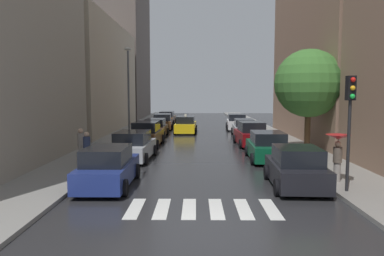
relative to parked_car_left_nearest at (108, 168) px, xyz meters
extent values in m
cube|color=#262629|center=(3.81, 18.86, -0.80)|extent=(28.00, 72.00, 0.04)
cube|color=gray|center=(-2.69, 18.86, -0.70)|extent=(3.00, 72.00, 0.15)
cube|color=gray|center=(10.31, 18.86, -0.70)|extent=(3.00, 72.00, 0.15)
cube|color=silver|center=(1.56, -2.87, -0.77)|extent=(0.45, 2.20, 0.01)
cube|color=silver|center=(2.46, -2.87, -0.77)|extent=(0.45, 2.20, 0.01)
cube|color=silver|center=(3.36, -2.87, -0.77)|extent=(0.45, 2.20, 0.01)
cube|color=silver|center=(4.26, -2.87, -0.77)|extent=(0.45, 2.20, 0.01)
cube|color=silver|center=(5.16, -2.87, -0.77)|extent=(0.45, 2.20, 0.01)
cube|color=silver|center=(6.06, -2.87, -0.77)|extent=(0.45, 2.20, 0.01)
cube|color=#B2A38C|center=(-7.19, 22.51, 4.57)|extent=(6.00, 20.08, 10.69)
cube|color=#564C47|center=(-7.19, 40.99, 12.11)|extent=(6.00, 14.64, 25.77)
cube|color=#8C6B56|center=(14.81, 15.76, 7.22)|extent=(6.00, 17.63, 15.99)
cube|color=navy|center=(0.00, 0.06, -0.19)|extent=(1.86, 4.48, 0.81)
cube|color=black|center=(0.00, -0.16, 0.55)|extent=(1.63, 2.47, 0.67)
cylinder|color=black|center=(-0.93, 1.54, -0.46)|extent=(0.22, 0.64, 0.64)
cylinder|color=black|center=(0.92, 1.54, -0.46)|extent=(0.22, 0.64, 0.64)
cylinder|color=black|center=(-0.92, -1.42, -0.46)|extent=(0.22, 0.64, 0.64)
cylinder|color=black|center=(0.93, -1.41, -0.46)|extent=(0.22, 0.64, 0.64)
cube|color=#B2B7BF|center=(-0.01, 6.13, -0.19)|extent=(2.14, 4.58, 0.81)
cube|color=black|center=(-0.02, 5.90, 0.54)|extent=(1.82, 2.55, 0.66)
cylinder|color=black|center=(-0.90, 7.66, -0.46)|extent=(0.25, 0.65, 0.64)
cylinder|color=black|center=(1.03, 7.56, -0.46)|extent=(0.25, 0.65, 0.64)
cylinder|color=black|center=(-1.04, 4.69, -0.46)|extent=(0.25, 0.65, 0.64)
cylinder|color=black|center=(0.89, 4.60, -0.46)|extent=(0.25, 0.65, 0.64)
cube|color=brown|center=(0.02, 11.77, -0.16)|extent=(2.07, 4.73, 0.88)
cube|color=black|center=(0.01, 11.54, 0.64)|extent=(1.76, 2.62, 0.72)
cylinder|color=black|center=(-0.86, 13.35, -0.46)|extent=(0.25, 0.65, 0.64)
cylinder|color=black|center=(1.03, 13.27, -0.46)|extent=(0.25, 0.65, 0.64)
cylinder|color=black|center=(-0.98, 10.28, -0.46)|extent=(0.25, 0.65, 0.64)
cylinder|color=black|center=(0.90, 10.20, -0.46)|extent=(0.25, 0.65, 0.64)
cube|color=brown|center=(0.06, 17.27, -0.21)|extent=(1.86, 4.24, 0.78)
cube|color=black|center=(0.05, 17.06, 0.49)|extent=(1.60, 2.35, 0.63)
cylinder|color=black|center=(-0.79, 18.67, -0.46)|extent=(0.24, 0.65, 0.64)
cylinder|color=black|center=(0.97, 18.63, -0.46)|extent=(0.24, 0.65, 0.64)
cylinder|color=black|center=(-0.86, 15.90, -0.46)|extent=(0.24, 0.65, 0.64)
cylinder|color=black|center=(0.91, 15.86, -0.46)|extent=(0.24, 0.65, 0.64)
cube|color=brown|center=(0.09, 23.87, -0.20)|extent=(2.01, 4.51, 0.80)
cube|color=black|center=(0.09, 23.65, 0.53)|extent=(1.73, 2.50, 0.66)
cylinder|color=black|center=(-0.90, 25.32, -0.46)|extent=(0.24, 0.65, 0.64)
cylinder|color=black|center=(1.00, 25.37, -0.46)|extent=(0.24, 0.65, 0.64)
cylinder|color=black|center=(-0.82, 22.37, -0.46)|extent=(0.24, 0.65, 0.64)
cylinder|color=black|center=(1.08, 22.42, -0.46)|extent=(0.24, 0.65, 0.64)
cube|color=brown|center=(0.07, 29.95, -0.21)|extent=(1.90, 4.68, 0.78)
cube|color=black|center=(0.07, 29.72, 0.50)|extent=(1.63, 2.59, 0.64)
cylinder|color=black|center=(-0.76, 31.50, -0.46)|extent=(0.24, 0.65, 0.64)
cylinder|color=black|center=(1.00, 31.45, -0.46)|extent=(0.24, 0.65, 0.64)
cylinder|color=black|center=(-0.85, 28.45, -0.46)|extent=(0.24, 0.65, 0.64)
cylinder|color=black|center=(0.91, 28.40, -0.46)|extent=(0.24, 0.65, 0.64)
cube|color=black|center=(7.64, -0.03, -0.19)|extent=(2.10, 4.11, 0.82)
cube|color=black|center=(7.63, -0.23, 0.56)|extent=(1.79, 2.29, 0.67)
cylinder|color=black|center=(6.74, 1.34, -0.46)|extent=(0.25, 0.65, 0.64)
cylinder|color=black|center=(8.65, 1.26, -0.46)|extent=(0.25, 0.65, 0.64)
cylinder|color=black|center=(6.62, -1.31, -0.46)|extent=(0.25, 0.65, 0.64)
cylinder|color=black|center=(8.54, -1.40, -0.46)|extent=(0.25, 0.65, 0.64)
cube|color=#0C4C2D|center=(7.63, 5.99, -0.19)|extent=(2.06, 4.40, 0.81)
cube|color=black|center=(7.62, 5.78, 0.54)|extent=(1.78, 2.43, 0.66)
cylinder|color=black|center=(6.69, 7.45, -0.46)|extent=(0.24, 0.65, 0.64)
cylinder|color=black|center=(8.64, 7.40, -0.46)|extent=(0.24, 0.65, 0.64)
cylinder|color=black|center=(6.62, 4.58, -0.46)|extent=(0.24, 0.65, 0.64)
cylinder|color=black|center=(8.56, 4.53, -0.46)|extent=(0.24, 0.65, 0.64)
cube|color=maroon|center=(7.55, 11.82, -0.16)|extent=(2.04, 4.32, 0.88)
cube|color=black|center=(7.56, 11.61, 0.63)|extent=(1.74, 2.40, 0.72)
cylinder|color=black|center=(6.56, 13.18, -0.46)|extent=(0.25, 0.65, 0.64)
cylinder|color=black|center=(8.41, 13.26, -0.46)|extent=(0.25, 0.65, 0.64)
cylinder|color=black|center=(6.68, 10.38, -0.46)|extent=(0.25, 0.65, 0.64)
cylinder|color=black|center=(8.54, 10.46, -0.46)|extent=(0.25, 0.65, 0.64)
cube|color=#B2B7BF|center=(7.80, 17.63, -0.22)|extent=(1.88, 4.31, 0.75)
cube|color=black|center=(7.80, 17.42, 0.46)|extent=(1.62, 2.39, 0.62)
cylinder|color=black|center=(6.95, 19.06, -0.46)|extent=(0.24, 0.65, 0.64)
cylinder|color=black|center=(8.73, 19.02, -0.46)|extent=(0.24, 0.65, 0.64)
cylinder|color=black|center=(6.88, 16.24, -0.46)|extent=(0.24, 0.65, 0.64)
cylinder|color=black|center=(8.66, 16.20, -0.46)|extent=(0.24, 0.65, 0.64)
cube|color=silver|center=(7.80, 23.42, -0.19)|extent=(2.11, 4.56, 0.81)
cube|color=black|center=(7.79, 23.20, 0.55)|extent=(1.78, 2.54, 0.67)
cylinder|color=black|center=(6.92, 24.94, -0.46)|extent=(0.25, 0.65, 0.64)
cylinder|color=black|center=(8.81, 24.85, -0.46)|extent=(0.25, 0.65, 0.64)
cylinder|color=black|center=(6.78, 21.99, -0.46)|extent=(0.25, 0.65, 0.64)
cylinder|color=black|center=(8.67, 21.90, -0.46)|extent=(0.25, 0.65, 0.64)
cube|color=yellow|center=(2.61, 20.21, -0.20)|extent=(2.00, 4.69, 0.80)
cube|color=black|center=(2.60, 19.98, 0.52)|extent=(1.71, 2.60, 0.65)
cube|color=#F2EDCC|center=(2.60, 19.98, 0.94)|extent=(0.21, 0.37, 0.18)
cylinder|color=black|center=(1.74, 21.77, -0.46)|extent=(0.24, 0.65, 0.64)
cylinder|color=black|center=(3.58, 21.71, -0.46)|extent=(0.24, 0.65, 0.64)
cylinder|color=black|center=(1.64, 18.72, -0.46)|extent=(0.24, 0.65, 0.64)
cylinder|color=black|center=(3.48, 18.66, -0.46)|extent=(0.24, 0.65, 0.64)
cylinder|color=gray|center=(9.44, 0.33, -0.22)|extent=(0.28, 0.28, 0.81)
cylinder|color=brown|center=(9.44, 0.33, 0.50)|extent=(0.36, 0.36, 0.64)
sphere|color=tan|center=(9.44, 0.33, 0.95)|extent=(0.25, 0.25, 0.25)
cone|color=red|center=(9.44, 0.33, 1.24)|extent=(1.00, 1.00, 0.20)
cylinder|color=#333338|center=(9.44, 0.33, 0.87)|extent=(0.02, 0.02, 0.74)
cylinder|color=gray|center=(-2.58, 4.73, -0.20)|extent=(0.28, 0.28, 0.85)
cylinder|color=gray|center=(-2.58, 4.73, 0.56)|extent=(0.36, 0.36, 0.67)
sphere|color=tan|center=(-2.58, 4.73, 1.03)|extent=(0.27, 0.27, 0.27)
cylinder|color=navy|center=(-1.90, 3.49, -0.21)|extent=(0.28, 0.28, 0.83)
cylinder|color=navy|center=(-1.90, 3.49, 0.53)|extent=(0.36, 0.36, 0.66)
sphere|color=tan|center=(-1.90, 3.49, 0.99)|extent=(0.26, 0.26, 0.26)
cylinder|color=#513823|center=(10.59, 8.32, 0.61)|extent=(0.36, 0.36, 2.47)
sphere|color=#3B702F|center=(10.59, 8.32, 3.64)|extent=(4.23, 4.23, 4.23)
cylinder|color=black|center=(9.26, -1.13, 1.07)|extent=(0.12, 0.12, 3.40)
cube|color=black|center=(9.26, -1.13, 3.22)|extent=(0.30, 0.30, 0.90)
sphere|color=red|center=(9.26, -1.31, 3.52)|extent=(0.18, 0.18, 0.18)
sphere|color=#F2A519|center=(9.26, -1.31, 3.22)|extent=(0.18, 0.18, 0.18)
sphere|color=green|center=(9.26, -1.31, 2.92)|extent=(0.18, 0.18, 0.18)
cylinder|color=#595B60|center=(-1.74, 14.39, 2.85)|extent=(0.16, 0.16, 6.94)
ellipsoid|color=beige|center=(-1.74, 14.39, 6.47)|extent=(0.60, 0.28, 0.24)
camera|label=1|loc=(3.58, -14.77, 3.05)|focal=34.51mm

